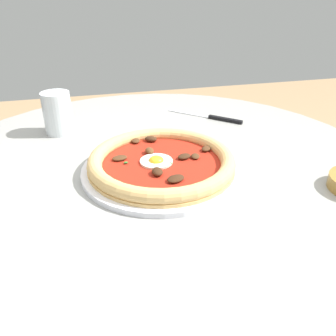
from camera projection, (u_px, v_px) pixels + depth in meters
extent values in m
cylinder|color=#999993|center=(157.00, 170.00, 0.72)|extent=(0.95, 0.95, 0.04)
cylinder|color=gray|center=(159.00, 294.00, 0.89)|extent=(0.11, 0.11, 0.68)
cylinder|color=white|center=(160.00, 169.00, 0.67)|extent=(0.30, 0.30, 0.01)
cylinder|color=#E0B26B|center=(160.00, 166.00, 0.67)|extent=(0.28, 0.28, 0.01)
torus|color=#E0B26B|center=(160.00, 161.00, 0.66)|extent=(0.28, 0.28, 0.03)
cylinder|color=#A82314|center=(160.00, 163.00, 0.67)|extent=(0.26, 0.26, 0.00)
cylinder|color=white|center=(156.00, 161.00, 0.66)|extent=(0.06, 0.06, 0.00)
ellipsoid|color=yellow|center=(156.00, 160.00, 0.66)|extent=(0.03, 0.03, 0.02)
ellipsoid|color=brown|center=(149.00, 151.00, 0.70)|extent=(0.02, 0.02, 0.01)
ellipsoid|color=#4C2D19|center=(120.00, 158.00, 0.67)|extent=(0.03, 0.03, 0.01)
ellipsoid|color=#4C2D19|center=(135.00, 140.00, 0.75)|extent=(0.02, 0.03, 0.01)
ellipsoid|color=#3D2314|center=(157.00, 172.00, 0.62)|extent=(0.02, 0.03, 0.01)
ellipsoid|color=#4C2D19|center=(195.00, 156.00, 0.68)|extent=(0.02, 0.03, 0.01)
ellipsoid|color=#4C2D19|center=(206.00, 149.00, 0.71)|extent=(0.03, 0.03, 0.01)
ellipsoid|color=#3D2314|center=(184.00, 156.00, 0.68)|extent=(0.03, 0.03, 0.01)
ellipsoid|color=#3D2314|center=(151.00, 139.00, 0.75)|extent=(0.03, 0.03, 0.01)
ellipsoid|color=#3D2314|center=(176.00, 179.00, 0.60)|extent=(0.04, 0.03, 0.01)
ellipsoid|color=#2D6B28|center=(102.00, 171.00, 0.63)|extent=(0.01, 0.01, 0.00)
ellipsoid|color=#2D6B28|center=(170.00, 163.00, 0.66)|extent=(0.01, 0.01, 0.00)
ellipsoid|color=#2D6B28|center=(126.00, 162.00, 0.66)|extent=(0.01, 0.01, 0.00)
cylinder|color=silver|center=(58.00, 113.00, 0.82)|extent=(0.07, 0.07, 0.10)
cylinder|color=silver|center=(59.00, 123.00, 0.83)|extent=(0.06, 0.06, 0.05)
cube|color=silver|center=(189.00, 114.00, 0.96)|extent=(0.09, 0.09, 0.00)
cube|color=black|center=(225.00, 119.00, 0.91)|extent=(0.07, 0.07, 0.01)
cylinder|color=white|center=(0.00, 165.00, 0.66)|extent=(0.06, 0.06, 0.03)
cylinder|color=#4C4742|center=(42.00, 234.00, 1.31)|extent=(0.02, 0.02, 0.46)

